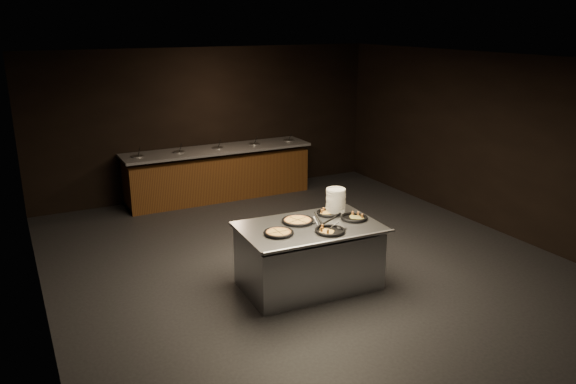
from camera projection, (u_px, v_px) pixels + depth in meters
name	position (u px, v px, depth m)	size (l,w,h in m)	color
room	(307.00, 167.00, 7.73)	(7.02, 8.02, 2.92)	black
salad_bar	(219.00, 176.00, 11.06)	(3.70, 0.83, 1.18)	#583514
serving_counter	(309.00, 257.00, 7.36)	(1.84, 1.23, 0.86)	#BABCC2
plate_stack	(336.00, 201.00, 7.68)	(0.27, 0.27, 0.33)	white
pan_veggie_whole	(279.00, 233.00, 6.93)	(0.38, 0.38, 0.04)	black
pan_cheese_whole	(298.00, 221.00, 7.35)	(0.42, 0.42, 0.04)	black
pan_cheese_slices_a	(329.00, 213.00, 7.64)	(0.34, 0.34, 0.04)	black
pan_cheese_slices_b	(330.00, 231.00, 7.00)	(0.39, 0.39, 0.04)	black
pan_veggie_slices	(354.00, 218.00, 7.46)	(0.36, 0.36, 0.04)	black
server_left	(317.00, 220.00, 7.19)	(0.11, 0.35, 0.17)	#BABCC2
server_right	(332.00, 223.00, 7.08)	(0.35, 0.18, 0.17)	#BABCC2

